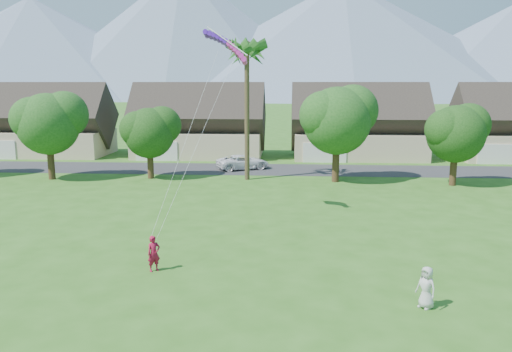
# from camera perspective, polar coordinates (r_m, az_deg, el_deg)

# --- Properties ---
(ground) EXTENTS (500.00, 500.00, 0.00)m
(ground) POSITION_cam_1_polar(r_m,az_deg,el_deg) (18.67, -2.06, -17.36)
(ground) COLOR #2D6019
(ground) RESTS_ON ground
(street) EXTENTS (90.00, 7.00, 0.01)m
(street) POSITION_cam_1_polar(r_m,az_deg,el_deg) (51.19, 1.72, 0.76)
(street) COLOR #2D2D30
(street) RESTS_ON ground
(kite_flyer) EXTENTS (0.74, 0.71, 1.71)m
(kite_flyer) POSITION_cam_1_polar(r_m,az_deg,el_deg) (24.19, -11.60, -8.68)
(kite_flyer) COLOR maroon
(kite_flyer) RESTS_ON ground
(watcher) EXTENTS (0.94, 0.98, 1.70)m
(watcher) POSITION_cam_1_polar(r_m,az_deg,el_deg) (21.13, 18.89, -11.96)
(watcher) COLOR #BCBBB7
(watcher) RESTS_ON ground
(parked_car) EXTENTS (5.90, 4.51, 1.49)m
(parked_car) POSITION_cam_1_polar(r_m,az_deg,el_deg) (51.24, -1.52, 1.61)
(parked_car) COLOR white
(parked_car) RESTS_ON ground
(mountain_ridge) EXTENTS (540.00, 240.00, 70.00)m
(mountain_ridge) POSITION_cam_1_polar(r_m,az_deg,el_deg) (277.29, 5.64, 14.75)
(mountain_ridge) COLOR slate
(mountain_ridge) RESTS_ON ground
(houses_row) EXTENTS (72.75, 8.19, 8.86)m
(houses_row) POSITION_cam_1_polar(r_m,az_deg,el_deg) (59.65, 2.51, 5.48)
(houses_row) COLOR beige
(houses_row) RESTS_ON ground
(tree_row) EXTENTS (62.27, 6.67, 8.45)m
(tree_row) POSITION_cam_1_polar(r_m,az_deg,el_deg) (44.58, 0.01, 5.63)
(tree_row) COLOR #47301C
(tree_row) RESTS_ON ground
(fan_palm) EXTENTS (3.00, 3.00, 13.80)m
(fan_palm) POSITION_cam_1_polar(r_m,az_deg,el_deg) (45.16, -1.06, 14.47)
(fan_palm) COLOR #4C3D26
(fan_palm) RESTS_ON ground
(parafoil_kite) EXTENTS (3.23, 1.15, 0.50)m
(parafoil_kite) POSITION_cam_1_polar(r_m,az_deg,el_deg) (31.81, -3.25, 14.85)
(parafoil_kite) COLOR #4E18B5
(parafoil_kite) RESTS_ON ground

